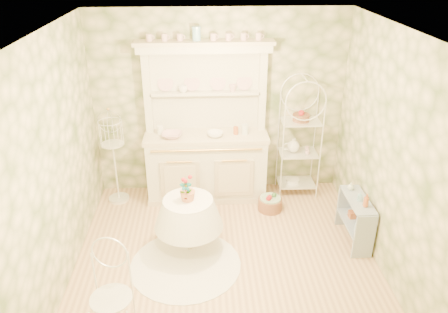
{
  "coord_description": "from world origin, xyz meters",
  "views": [
    {
      "loc": [
        -0.25,
        -4.17,
        3.45
      ],
      "look_at": [
        0.0,
        0.5,
        1.15
      ],
      "focal_mm": 35.0,
      "sensor_mm": 36.0,
      "label": 1
    }
  ],
  "objects_px": {
    "bakers_rack": "(299,139)",
    "round_table": "(189,225)",
    "side_shelf": "(355,219)",
    "kitchen_dresser": "(206,125)",
    "floor_basket": "(270,204)",
    "birdcage_stand": "(114,154)",
    "cafe_chair": "(112,302)"
  },
  "relations": [
    {
      "from": "bakers_rack",
      "to": "cafe_chair",
      "type": "relative_size",
      "value": 2.17
    },
    {
      "from": "bakers_rack",
      "to": "birdcage_stand",
      "type": "distance_m",
      "value": 2.68
    },
    {
      "from": "kitchen_dresser",
      "to": "round_table",
      "type": "relative_size",
      "value": 3.27
    },
    {
      "from": "bakers_rack",
      "to": "round_table",
      "type": "relative_size",
      "value": 2.48
    },
    {
      "from": "side_shelf",
      "to": "birdcage_stand",
      "type": "distance_m",
      "value": 3.39
    },
    {
      "from": "kitchen_dresser",
      "to": "birdcage_stand",
      "type": "bearing_deg",
      "value": -177.62
    },
    {
      "from": "floor_basket",
      "to": "kitchen_dresser",
      "type": "bearing_deg",
      "value": 153.53
    },
    {
      "from": "side_shelf",
      "to": "cafe_chair",
      "type": "height_order",
      "value": "cafe_chair"
    },
    {
      "from": "kitchen_dresser",
      "to": "birdcage_stand",
      "type": "distance_m",
      "value": 1.38
    },
    {
      "from": "cafe_chair",
      "to": "floor_basket",
      "type": "distance_m",
      "value": 2.82
    },
    {
      "from": "round_table",
      "to": "birdcage_stand",
      "type": "xyz_separation_m",
      "value": [
        -1.08,
        1.22,
        0.4
      ]
    },
    {
      "from": "kitchen_dresser",
      "to": "floor_basket",
      "type": "height_order",
      "value": "kitchen_dresser"
    },
    {
      "from": "bakers_rack",
      "to": "floor_basket",
      "type": "height_order",
      "value": "bakers_rack"
    },
    {
      "from": "kitchen_dresser",
      "to": "cafe_chair",
      "type": "xyz_separation_m",
      "value": [
        -0.94,
        -2.56,
        -0.75
      ]
    },
    {
      "from": "side_shelf",
      "to": "floor_basket",
      "type": "xyz_separation_m",
      "value": [
        -0.96,
        0.76,
        -0.22
      ]
    },
    {
      "from": "side_shelf",
      "to": "round_table",
      "type": "relative_size",
      "value": 1.06
    },
    {
      "from": "round_table",
      "to": "cafe_chair",
      "type": "distance_m",
      "value": 1.47
    },
    {
      "from": "bakers_rack",
      "to": "floor_basket",
      "type": "xyz_separation_m",
      "value": [
        -0.47,
        -0.5,
        -0.77
      ]
    },
    {
      "from": "round_table",
      "to": "floor_basket",
      "type": "distance_m",
      "value": 1.43
    },
    {
      "from": "kitchen_dresser",
      "to": "birdcage_stand",
      "type": "relative_size",
      "value": 1.52
    },
    {
      "from": "birdcage_stand",
      "to": "kitchen_dresser",
      "type": "bearing_deg",
      "value": 2.38
    },
    {
      "from": "bakers_rack",
      "to": "round_table",
      "type": "distance_m",
      "value": 2.15
    },
    {
      "from": "round_table",
      "to": "cafe_chair",
      "type": "xyz_separation_m",
      "value": [
        -0.7,
        -1.29,
        0.05
      ]
    },
    {
      "from": "kitchen_dresser",
      "to": "side_shelf",
      "type": "distance_m",
      "value": 2.35
    },
    {
      "from": "kitchen_dresser",
      "to": "cafe_chair",
      "type": "height_order",
      "value": "kitchen_dresser"
    },
    {
      "from": "kitchen_dresser",
      "to": "side_shelf",
      "type": "relative_size",
      "value": 3.1
    },
    {
      "from": "bakers_rack",
      "to": "round_table",
      "type": "bearing_deg",
      "value": -139.26
    },
    {
      "from": "birdcage_stand",
      "to": "floor_basket",
      "type": "relative_size",
      "value": 5.13
    },
    {
      "from": "side_shelf",
      "to": "birdcage_stand",
      "type": "xyz_separation_m",
      "value": [
        -3.16,
        1.15,
        0.43
      ]
    },
    {
      "from": "kitchen_dresser",
      "to": "floor_basket",
      "type": "relative_size",
      "value": 7.82
    },
    {
      "from": "bakers_rack",
      "to": "round_table",
      "type": "height_order",
      "value": "bakers_rack"
    },
    {
      "from": "cafe_chair",
      "to": "birdcage_stand",
      "type": "distance_m",
      "value": 2.56
    }
  ]
}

